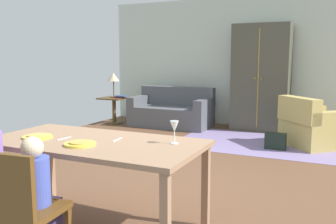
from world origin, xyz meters
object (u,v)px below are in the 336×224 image
object	(u,v)px
plate_near_child	(80,144)
couch	(172,112)
wine_glass	(174,127)
book_upper	(121,96)
table_lamp	(113,78)
handbag	(275,141)
dining_chair_child	(20,206)
dining_table	(94,149)
person_child	(38,206)
side_table	(114,107)
book_lower	(120,97)
armoire	(261,78)
plate_near_man	(37,137)
armchair	(313,127)

from	to	relation	value
plate_near_child	couch	world-z (taller)	couch
wine_glass	book_upper	distance (m)	5.22
wine_glass	table_lamp	size ratio (longest dim) A/B	0.34
handbag	dining_chair_child	bearing A→B (deg)	-102.27
dining_table	person_child	bearing A→B (deg)	-90.27
wine_glass	dining_chair_child	world-z (taller)	wine_glass
side_table	book_lower	world-z (taller)	book_lower
dining_table	handbag	size ratio (longest dim) A/B	5.70
couch	armoire	distance (m)	1.96
book_lower	handbag	distance (m)	3.61
dining_chair_child	plate_near_man	bearing A→B (deg)	126.11
dining_table	dining_chair_child	size ratio (longest dim) A/B	2.10
book_upper	book_lower	bearing A→B (deg)	151.16
couch	side_table	xyz separation A→B (m)	(-1.28, -0.26, 0.07)
person_child	couch	world-z (taller)	person_child
dining_table	couch	bearing A→B (deg)	106.73
plate_near_child	couch	xyz separation A→B (m)	(-1.39, 4.82, -0.47)
dining_table	book_upper	bearing A→B (deg)	119.55
book_lower	dining_table	bearing A→B (deg)	-60.11
plate_near_man	table_lamp	world-z (taller)	table_lamp
armchair	armoire	bearing A→B (deg)	135.17
dining_table	book_lower	bearing A→B (deg)	119.89
person_child	armoire	xyz separation A→B (m)	(0.38, 5.66, 0.62)
plate_near_child	armchair	distance (m)	4.40
wine_glass	person_child	bearing A→B (deg)	-128.51
book_lower	book_upper	distance (m)	0.06
plate_near_man	wine_glass	bearing A→B (deg)	14.53
dining_table	table_lamp	bearing A→B (deg)	121.45
dining_chair_child	book_upper	distance (m)	5.74
wine_glass	couch	distance (m)	4.94
side_table	handbag	xyz separation A→B (m)	(3.62, -0.90, -0.25)
side_table	armchair	bearing A→B (deg)	-6.04
plate_near_child	armoire	world-z (taller)	armoire
dining_table	plate_near_child	bearing A→B (deg)	-90.00
dining_table	book_upper	distance (m)	5.01
plate_near_man	side_table	world-z (taller)	plate_near_man
armoire	book_lower	xyz separation A→B (m)	(-2.90, -0.63, -0.46)
table_lamp	armoire	bearing A→B (deg)	11.60
armchair	book_lower	size ratio (longest dim) A/B	5.50
dining_chair_child	armchair	xyz separation A→B (m)	(1.45, 4.76, -0.17)
couch	book_upper	world-z (taller)	couch
plate_near_child	side_table	size ratio (longest dim) A/B	0.43
person_child	side_table	xyz separation A→B (m)	(-2.68, 5.03, -0.06)
plate_near_child	book_upper	size ratio (longest dim) A/B	1.14
book_upper	handbag	bearing A→B (deg)	-14.37
plate_near_child	book_lower	size ratio (longest dim) A/B	1.14
plate_near_child	armchair	size ratio (longest dim) A/B	0.21
plate_near_child	dining_chair_child	bearing A→B (deg)	-89.28
dining_table	person_child	distance (m)	0.70
plate_near_man	person_child	xyz separation A→B (m)	(0.50, -0.53, -0.34)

